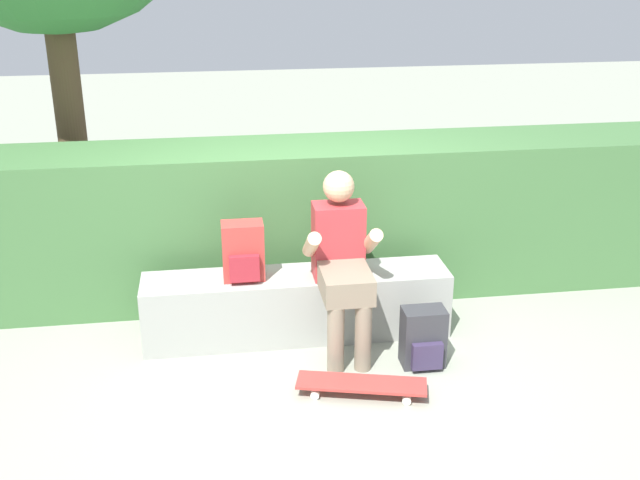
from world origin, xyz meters
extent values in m
plane|color=gray|center=(0.00, 0.00, 0.00)|extent=(24.00, 24.00, 0.00)
cube|color=#9B9B94|center=(0.00, 0.36, 0.23)|extent=(2.13, 0.41, 0.47)
cube|color=#B73338|center=(0.28, 0.30, 0.73)|extent=(0.34, 0.22, 0.52)
sphere|color=#D8AD84|center=(0.28, 0.30, 1.11)|extent=(0.21, 0.21, 0.21)
cube|color=gray|center=(0.28, -0.01, 0.55)|extent=(0.32, 0.40, 0.17)
cylinder|color=gray|center=(0.19, -0.16, 0.23)|extent=(0.11, 0.11, 0.47)
cylinder|color=gray|center=(0.37, -0.16, 0.23)|extent=(0.11, 0.11, 0.47)
cylinder|color=#D8AD84|center=(0.08, 0.16, 0.77)|extent=(0.09, 0.33, 0.27)
cylinder|color=#D8AD84|center=(0.48, 0.16, 0.77)|extent=(0.09, 0.33, 0.27)
cube|color=#BC3833|center=(0.30, -0.47, 0.08)|extent=(0.82, 0.40, 0.02)
cylinder|color=silver|center=(0.59, -0.47, 0.03)|extent=(0.06, 0.04, 0.05)
cylinder|color=silver|center=(0.55, -0.61, 0.03)|extent=(0.06, 0.04, 0.05)
cylinder|color=silver|center=(0.05, -0.32, 0.03)|extent=(0.06, 0.04, 0.05)
cylinder|color=silver|center=(0.01, -0.47, 0.03)|extent=(0.06, 0.04, 0.05)
cube|color=#B23833|center=(-0.36, 0.36, 0.67)|extent=(0.28, 0.18, 0.40)
cube|color=#A4242E|center=(-0.36, 0.24, 0.59)|extent=(0.20, 0.05, 0.18)
cube|color=#333338|center=(0.77, -0.16, 0.20)|extent=(0.28, 0.18, 0.40)
cube|color=#382D4C|center=(0.77, -0.27, 0.12)|extent=(0.20, 0.05, 0.18)
cube|color=#416D3B|center=(0.11, 1.12, 0.59)|extent=(6.48, 0.75, 1.18)
cylinder|color=brown|center=(-1.65, 1.93, 1.37)|extent=(0.23, 0.23, 2.73)
camera|label=1|loc=(-0.55, -4.45, 2.64)|focal=43.09mm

